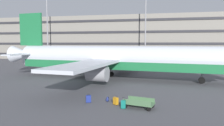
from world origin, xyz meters
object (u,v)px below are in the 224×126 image
backpack_small (107,99)px  baggage_cart (139,103)px  suitcase_red (88,99)px  suitcase_black (116,101)px  airliner (113,59)px  suitcase_teal (123,104)px

backpack_small → baggage_cart: size_ratio=0.16×
suitcase_red → baggage_cart: suitcase_red is taller
suitcase_black → baggage_cart: (2.16, -0.46, 0.05)m
suitcase_black → baggage_cart: baggage_cart is taller
airliner → suitcase_teal: size_ratio=40.32×
airliner → baggage_cart: airliner is taller
airliner → baggage_cart: bearing=-69.8°
airliner → suitcase_teal: airliner is taller
suitcase_red → airliner: bearing=92.4°
suitcase_teal → backpack_small: size_ratio=1.80×
suitcase_black → suitcase_teal: 1.35m
backpack_small → suitcase_black: bearing=-41.3°
suitcase_black → airliner: bearing=102.8°
suitcase_teal → suitcase_red: bearing=161.8°
suitcase_red → suitcase_black: (2.67, -0.14, -0.01)m
suitcase_teal → backpack_small: bearing=134.6°
suitcase_red → backpack_small: suitcase_red is taller
suitcase_teal → airliner: bearing=105.1°
suitcase_red → suitcase_black: bearing=-3.1°
suitcase_red → suitcase_teal: (3.54, -1.17, 0.01)m
airliner → suitcase_red: (0.58, -14.09, -2.74)m
suitcase_red → suitcase_black: 2.67m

